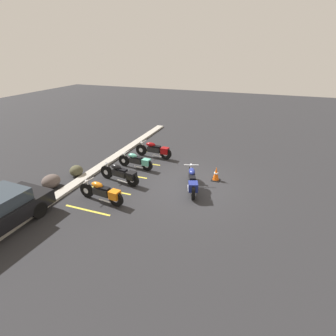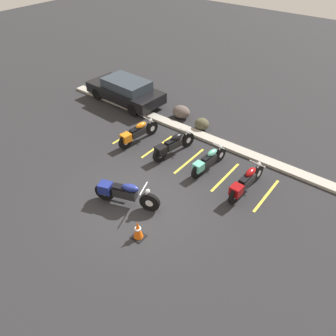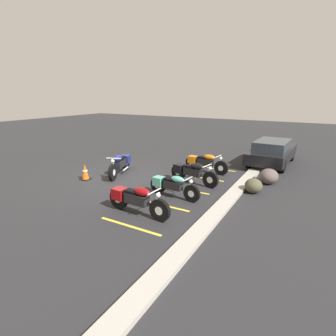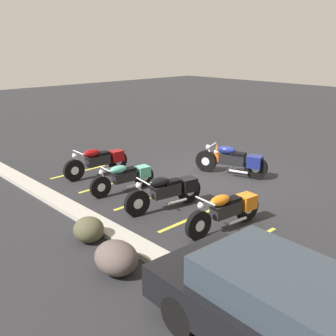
{
  "view_description": "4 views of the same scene",
  "coord_description": "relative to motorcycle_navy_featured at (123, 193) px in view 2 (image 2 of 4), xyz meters",
  "views": [
    {
      "loc": [
        -10.52,
        -2.92,
        5.9
      ],
      "look_at": [
        0.3,
        1.15,
        0.62
      ],
      "focal_mm": 28.0,
      "sensor_mm": 36.0,
      "label": 1
    },
    {
      "loc": [
        5.95,
        -5.88,
        8.15
      ],
      "look_at": [
        0.46,
        1.21,
        1.08
      ],
      "focal_mm": 35.0,
      "sensor_mm": 36.0,
      "label": 2
    },
    {
      "loc": [
        8.67,
        7.47,
        3.59
      ],
      "look_at": [
        -0.77,
        2.03,
        0.51
      ],
      "focal_mm": 28.0,
      "sensor_mm": 36.0,
      "label": 3
    },
    {
      "loc": [
        -7.7,
        9.67,
        4.1
      ],
      "look_at": [
        0.42,
        1.97,
        0.56
      ],
      "focal_mm": 42.0,
      "sensor_mm": 36.0,
      "label": 4
    }
  ],
  "objects": [
    {
      "name": "motorcycle_navy_featured",
      "position": [
        0.0,
        0.0,
        0.0
      ],
      "size": [
        2.32,
        1.06,
        0.95
      ],
      "rotation": [
        0.0,
        0.0,
        0.34
      ],
      "color": "black",
      "rests_on": "ground"
    },
    {
      "name": "parked_bike_2",
      "position": [
        1.28,
        3.41,
        -0.07
      ],
      "size": [
        0.6,
        2.09,
        0.82
      ],
      "rotation": [
        0.0,
        0.0,
        1.47
      ],
      "color": "black",
      "rests_on": "ground"
    },
    {
      "name": "stall_line_2",
      "position": [
        0.38,
        3.47,
        -0.5
      ],
      "size": [
        0.1,
        2.1,
        0.0
      ],
      "primitive_type": "cube",
      "color": "gold",
      "rests_on": "ground"
    },
    {
      "name": "stall_line_3",
      "position": [
        2.09,
        3.47,
        -0.5
      ],
      "size": [
        0.1,
        2.1,
        0.0
      ],
      "primitive_type": "cube",
      "color": "gold",
      "rests_on": "ground"
    },
    {
      "name": "stall_line_4",
      "position": [
        3.8,
        3.47,
        -0.5
      ],
      "size": [
        0.1,
        2.1,
        0.0
      ],
      "primitive_type": "cube",
      "color": "gold",
      "rests_on": "ground"
    },
    {
      "name": "stall_line_1",
      "position": [
        -1.33,
        3.47,
        -0.5
      ],
      "size": [
        0.1,
        2.1,
        0.0
      ],
      "primitive_type": "cube",
      "color": "gold",
      "rests_on": "ground"
    },
    {
      "name": "traffic_cone",
      "position": [
        1.4,
        -0.82,
        -0.18
      ],
      "size": [
        0.4,
        0.4,
        0.7
      ],
      "color": "black",
      "rests_on": "ground"
    },
    {
      "name": "parked_bike_0",
      "position": [
        -2.26,
        3.2,
        -0.04
      ],
      "size": [
        0.67,
        2.23,
        0.88
      ],
      "rotation": [
        0.0,
        0.0,
        1.46
      ],
      "color": "black",
      "rests_on": "ground"
    },
    {
      "name": "landscape_rock_0",
      "position": [
        -2.01,
        6.18,
        -0.2
      ],
      "size": [
        0.91,
        0.77,
        0.62
      ],
      "primitive_type": "ellipsoid",
      "rotation": [
        0.0,
        0.0,
        0.01
      ],
      "color": "#564A45",
      "rests_on": "ground"
    },
    {
      "name": "stall_line_0",
      "position": [
        -3.04,
        3.47,
        -0.5
      ],
      "size": [
        0.1,
        2.1,
        0.0
      ],
      "primitive_type": "cube",
      "color": "gold",
      "rests_on": "ground"
    },
    {
      "name": "parked_bike_1",
      "position": [
        -0.45,
        3.38,
        -0.03
      ],
      "size": [
        0.77,
        2.27,
        0.9
      ],
      "rotation": [
        0.0,
        0.0,
        1.4
      ],
      "color": "black",
      "rests_on": "ground"
    },
    {
      "name": "ground",
      "position": [
        0.36,
        0.25,
        -0.51
      ],
      "size": [
        60.0,
        60.0,
        0.0
      ],
      "primitive_type": "plane",
      "color": "#262628"
    },
    {
      "name": "concrete_curb",
      "position": [
        0.36,
        5.33,
        -0.45
      ],
      "size": [
        18.0,
        0.5,
        0.12
      ],
      "primitive_type": "cube",
      "color": "#A8A399",
      "rests_on": "ground"
    },
    {
      "name": "parked_bike_3",
      "position": [
        3.06,
        3.12,
        -0.02
      ],
      "size": [
        0.65,
        2.31,
        0.91
      ],
      "rotation": [
        0.0,
        0.0,
        1.52
      ],
      "color": "black",
      "rests_on": "ground"
    },
    {
      "name": "car_black",
      "position": [
        -5.35,
        5.75,
        0.17
      ],
      "size": [
        4.38,
        2.01,
        1.29
      ],
      "rotation": [
        0.0,
        0.0,
        3.09
      ],
      "color": "black",
      "rests_on": "ground"
    },
    {
      "name": "landscape_rock_1",
      "position": [
        -0.6,
        5.88,
        -0.23
      ],
      "size": [
        0.81,
        0.79,
        0.55
      ],
      "primitive_type": "ellipsoid",
      "rotation": [
        0.0,
        0.0,
        1.81
      ],
      "color": "#4B4A34",
      "rests_on": "ground"
    }
  ]
}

